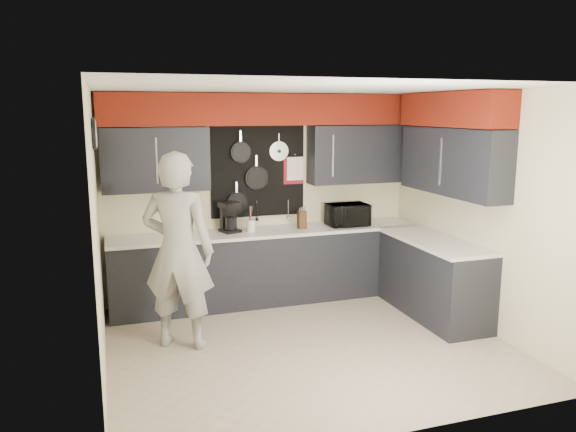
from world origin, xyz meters
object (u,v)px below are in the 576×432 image
object	(u,v)px
microwave	(348,215)
coffee_maker	(229,216)
knife_block	(302,220)
utensil_crock	(251,226)
person	(178,251)

from	to	relation	value
microwave	coffee_maker	size ratio (longest dim) A/B	1.40
knife_block	utensil_crock	distance (m)	0.66
microwave	utensil_crock	distance (m)	1.28
knife_block	coffee_maker	xyz separation A→B (m)	(-0.91, 0.11, 0.08)
microwave	knife_block	distance (m)	0.62
coffee_maker	person	xyz separation A→B (m)	(-0.77, -1.12, -0.11)
microwave	utensil_crock	bearing A→B (deg)	178.11
microwave	coffee_maker	world-z (taller)	coffee_maker
knife_block	person	xyz separation A→B (m)	(-1.68, -1.01, -0.03)
knife_block	coffee_maker	size ratio (longest dim) A/B	0.60
coffee_maker	person	bearing A→B (deg)	-142.39
microwave	person	distance (m)	2.51
microwave	person	xyz separation A→B (m)	(-2.30, -0.99, -0.06)
microwave	coffee_maker	xyz separation A→B (m)	(-1.53, 0.13, 0.05)
knife_block	person	bearing A→B (deg)	-149.72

